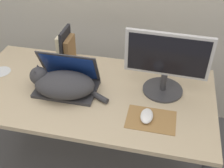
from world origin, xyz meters
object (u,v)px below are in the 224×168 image
(laptop, at_px, (67,82))
(cat, at_px, (62,84))
(external_monitor, at_px, (166,63))
(book_row, at_px, (66,49))
(computer_mouse, at_px, (147,116))
(cd_disc, at_px, (1,72))

(laptop, relative_size, cat, 0.75)
(external_monitor, bearing_deg, book_row, 165.81)
(laptop, bearing_deg, computer_mouse, -17.42)
(laptop, xyz_separation_m, book_row, (-0.10, 0.26, 0.06))
(computer_mouse, height_order, cd_disc, computer_mouse)
(cat, relative_size, book_row, 1.92)
(cat, height_order, cd_disc, cat)
(external_monitor, distance_m, computer_mouse, 0.32)
(external_monitor, distance_m, book_row, 0.68)
(laptop, distance_m, cd_disc, 0.49)
(computer_mouse, distance_m, book_row, 0.73)
(laptop, distance_m, book_row, 0.29)
(computer_mouse, bearing_deg, book_row, 144.67)
(laptop, height_order, cat, laptop)
(laptop, relative_size, book_row, 1.44)
(computer_mouse, xyz_separation_m, cd_disc, (-0.97, 0.22, -0.02))
(external_monitor, xyz_separation_m, book_row, (-0.65, 0.17, -0.09))
(computer_mouse, relative_size, book_row, 0.46)
(book_row, bearing_deg, laptop, -69.51)
(laptop, bearing_deg, book_row, 110.49)
(cat, relative_size, computer_mouse, 4.17)
(book_row, xyz_separation_m, cd_disc, (-0.38, -0.20, -0.11))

